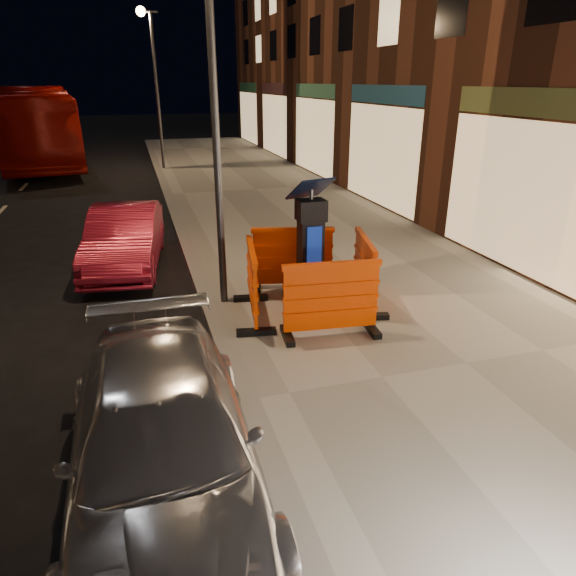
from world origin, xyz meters
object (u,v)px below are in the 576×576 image
object	(u,v)px
barrier_kerbside	(253,283)
barrier_bldgside	(364,271)
car_red	(128,266)
barrier_front	(331,299)
barrier_back	(293,259)
bus_doubledecker	(44,164)
parking_kiosk	(310,250)
car_silver	(169,492)

from	to	relation	value
barrier_kerbside	barrier_bldgside	distance (m)	1.90
car_red	barrier_front	bearing A→B (deg)	-50.12
barrier_back	bus_doubledecker	xyz separation A→B (m)	(-6.61, 18.68, -0.72)
barrier_back	bus_doubledecker	world-z (taller)	bus_doubledecker
barrier_kerbside	barrier_bldgside	world-z (taller)	same
parking_kiosk	barrier_kerbside	distance (m)	1.05
parking_kiosk	barrier_front	world-z (taller)	parking_kiosk
bus_doubledecker	car_silver	bearing A→B (deg)	-88.78
barrier_front	barrier_kerbside	distance (m)	1.34
barrier_bldgside	bus_doubledecker	bearing A→B (deg)	34.06
barrier_bldgside	barrier_back	bearing A→B (deg)	57.98
barrier_kerbside	car_silver	distance (m)	3.76
barrier_kerbside	parking_kiosk	bearing A→B (deg)	-81.02
car_silver	bus_doubledecker	bearing A→B (deg)	100.25
barrier_kerbside	car_red	world-z (taller)	barrier_kerbside
bus_doubledecker	barrier_front	bearing A→B (deg)	-81.00
car_silver	barrier_kerbside	bearing A→B (deg)	64.53
parking_kiosk	barrier_bldgside	bearing A→B (deg)	10.98
parking_kiosk	barrier_back	size ratio (longest dim) A/B	1.40
car_silver	car_red	xyz separation A→B (m)	(-0.32, 6.82, 0.00)
barrier_kerbside	barrier_bldgside	bearing A→B (deg)	-81.02
barrier_front	car_silver	size ratio (longest dim) A/B	0.35
barrier_back	car_red	bearing A→B (deg)	152.49
barrier_bldgside	bus_doubledecker	xyz separation A→B (m)	(-7.56, 19.63, -0.72)
barrier_kerbside	barrier_front	bearing A→B (deg)	-126.02
parking_kiosk	barrier_bldgside	xyz separation A→B (m)	(0.95, 0.00, -0.45)
car_silver	car_red	bearing A→B (deg)	92.92
barrier_front	car_silver	bearing A→B (deg)	-131.02
parking_kiosk	barrier_front	xyz separation A→B (m)	(0.00, -0.95, -0.45)
barrier_kerbside	car_red	xyz separation A→B (m)	(-1.92, 3.49, -0.72)
barrier_front	barrier_back	distance (m)	1.90
parking_kiosk	barrier_back	bearing A→B (deg)	100.98
parking_kiosk	bus_doubledecker	xyz separation A→B (m)	(-6.61, 19.63, -1.17)
barrier_bldgside	car_red	distance (m)	5.23
barrier_front	barrier_bldgside	size ratio (longest dim) A/B	1.00
barrier_back	car_silver	size ratio (longest dim) A/B	0.35
barrier_front	car_red	distance (m)	5.34
barrier_back	barrier_bldgside	distance (m)	1.34
barrier_kerbside	car_silver	xyz separation A→B (m)	(-1.60, -3.33, -0.72)
parking_kiosk	bus_doubledecker	size ratio (longest dim) A/B	0.17
car_silver	bus_doubledecker	size ratio (longest dim) A/B	0.34
car_silver	car_red	world-z (taller)	car_red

